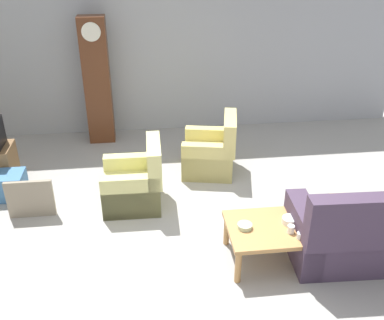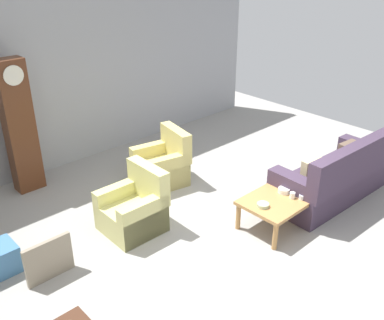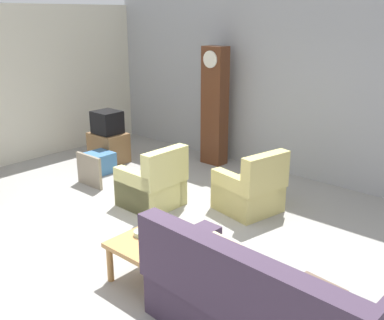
{
  "view_description": "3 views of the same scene",
  "coord_description": "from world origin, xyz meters",
  "px_view_note": "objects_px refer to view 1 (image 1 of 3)",
  "views": [
    {
      "loc": [
        -0.59,
        -4.16,
        3.38
      ],
      "look_at": [
        -0.05,
        0.34,
        0.98
      ],
      "focal_mm": 40.92,
      "sensor_mm": 36.0,
      "label": 1
    },
    {
      "loc": [
        -3.7,
        -3.36,
        3.65
      ],
      "look_at": [
        0.24,
        0.85,
        0.81
      ],
      "focal_mm": 40.79,
      "sensor_mm": 36.0,
      "label": 2
    },
    {
      "loc": [
        3.7,
        -3.19,
        2.71
      ],
      "look_at": [
        0.18,
        0.79,
        0.96
      ],
      "focal_mm": 41.77,
      "sensor_mm": 36.0,
      "label": 3
    }
  ],
  "objects_px": {
    "grandfather_clock": "(97,82)",
    "storage_box_blue": "(9,185)",
    "armchair_olive_near": "(135,184)",
    "framed_picture_leaning": "(30,199)",
    "armchair_olive_far": "(211,153)",
    "cup_blue_rimmed": "(300,236)",
    "cup_white_porcelain": "(291,229)",
    "bowl_white_stacked": "(290,220)",
    "bowl_shallow_green": "(245,226)",
    "coffee_table_wood": "(270,231)"
  },
  "relations": [
    {
      "from": "grandfather_clock",
      "to": "storage_box_blue",
      "type": "height_order",
      "value": "grandfather_clock"
    },
    {
      "from": "armchair_olive_near",
      "to": "framed_picture_leaning",
      "type": "xyz_separation_m",
      "value": [
        -1.36,
        -0.14,
        -0.04
      ]
    },
    {
      "from": "armchair_olive_far",
      "to": "cup_blue_rimmed",
      "type": "bearing_deg",
      "value": -76.17
    },
    {
      "from": "framed_picture_leaning",
      "to": "cup_white_porcelain",
      "type": "distance_m",
      "value": 3.33
    },
    {
      "from": "bowl_white_stacked",
      "to": "cup_white_porcelain",
      "type": "bearing_deg",
      "value": -103.96
    },
    {
      "from": "grandfather_clock",
      "to": "framed_picture_leaning",
      "type": "height_order",
      "value": "grandfather_clock"
    },
    {
      "from": "storage_box_blue",
      "to": "cup_white_porcelain",
      "type": "bearing_deg",
      "value": -28.2
    },
    {
      "from": "cup_white_porcelain",
      "to": "grandfather_clock",
      "type": "bearing_deg",
      "value": 122.16
    },
    {
      "from": "bowl_shallow_green",
      "to": "coffee_table_wood",
      "type": "bearing_deg",
      "value": -2.53
    },
    {
      "from": "cup_blue_rimmed",
      "to": "armchair_olive_near",
      "type": "bearing_deg",
      "value": 138.18
    },
    {
      "from": "armchair_olive_far",
      "to": "cup_white_porcelain",
      "type": "distance_m",
      "value": 2.32
    },
    {
      "from": "armchair_olive_near",
      "to": "grandfather_clock",
      "type": "height_order",
      "value": "grandfather_clock"
    },
    {
      "from": "cup_blue_rimmed",
      "to": "bowl_white_stacked",
      "type": "distance_m",
      "value": 0.28
    },
    {
      "from": "grandfather_clock",
      "to": "bowl_white_stacked",
      "type": "relative_size",
      "value": 12.68
    },
    {
      "from": "armchair_olive_far",
      "to": "grandfather_clock",
      "type": "distance_m",
      "value": 2.35
    },
    {
      "from": "framed_picture_leaning",
      "to": "bowl_shallow_green",
      "type": "bearing_deg",
      "value": -24.69
    },
    {
      "from": "armchair_olive_near",
      "to": "armchair_olive_far",
      "type": "xyz_separation_m",
      "value": [
        1.17,
        0.79,
        0.0
      ]
    },
    {
      "from": "grandfather_clock",
      "to": "bowl_shallow_green",
      "type": "xyz_separation_m",
      "value": [
        1.79,
        -3.47,
        -0.61
      ]
    },
    {
      "from": "grandfather_clock",
      "to": "bowl_shallow_green",
      "type": "bearing_deg",
      "value": -62.69
    },
    {
      "from": "cup_white_porcelain",
      "to": "bowl_white_stacked",
      "type": "bearing_deg",
      "value": 76.04
    },
    {
      "from": "armchair_olive_near",
      "to": "armchair_olive_far",
      "type": "relative_size",
      "value": 0.99
    },
    {
      "from": "bowl_white_stacked",
      "to": "bowl_shallow_green",
      "type": "height_order",
      "value": "bowl_white_stacked"
    },
    {
      "from": "armchair_olive_near",
      "to": "armchair_olive_far",
      "type": "height_order",
      "value": "same"
    },
    {
      "from": "cup_blue_rimmed",
      "to": "framed_picture_leaning",
      "type": "bearing_deg",
      "value": 155.34
    },
    {
      "from": "bowl_white_stacked",
      "to": "bowl_shallow_green",
      "type": "relative_size",
      "value": 1.03
    },
    {
      "from": "armchair_olive_near",
      "to": "bowl_shallow_green",
      "type": "distance_m",
      "value": 1.8
    },
    {
      "from": "armchair_olive_near",
      "to": "cup_blue_rimmed",
      "type": "distance_m",
      "value": 2.36
    },
    {
      "from": "bowl_shallow_green",
      "to": "bowl_white_stacked",
      "type": "bearing_deg",
      "value": 3.53
    },
    {
      "from": "armchair_olive_far",
      "to": "storage_box_blue",
      "type": "height_order",
      "value": "armchair_olive_far"
    },
    {
      "from": "framed_picture_leaning",
      "to": "storage_box_blue",
      "type": "distance_m",
      "value": 0.68
    },
    {
      "from": "cup_white_porcelain",
      "to": "bowl_shallow_green",
      "type": "xyz_separation_m",
      "value": [
        -0.48,
        0.14,
        -0.02
      ]
    },
    {
      "from": "armchair_olive_far",
      "to": "coffee_table_wood",
      "type": "height_order",
      "value": "armchair_olive_far"
    },
    {
      "from": "coffee_table_wood",
      "to": "bowl_shallow_green",
      "type": "xyz_separation_m",
      "value": [
        -0.29,
        0.01,
        0.09
      ]
    },
    {
      "from": "armchair_olive_far",
      "to": "framed_picture_leaning",
      "type": "bearing_deg",
      "value": -159.83
    },
    {
      "from": "grandfather_clock",
      "to": "armchair_olive_far",
      "type": "bearing_deg",
      "value": -37.65
    },
    {
      "from": "cup_white_porcelain",
      "to": "armchair_olive_near",
      "type": "bearing_deg",
      "value": 139.08
    },
    {
      "from": "cup_white_porcelain",
      "to": "bowl_white_stacked",
      "type": "relative_size",
      "value": 0.53
    },
    {
      "from": "armchair_olive_near",
      "to": "cup_blue_rimmed",
      "type": "bearing_deg",
      "value": -41.82
    },
    {
      "from": "coffee_table_wood",
      "to": "framed_picture_leaning",
      "type": "bearing_deg",
      "value": 157.34
    },
    {
      "from": "armchair_olive_far",
      "to": "framed_picture_leaning",
      "type": "relative_size",
      "value": 1.54
    },
    {
      "from": "coffee_table_wood",
      "to": "grandfather_clock",
      "type": "bearing_deg",
      "value": 120.87
    },
    {
      "from": "armchair_olive_near",
      "to": "cup_white_porcelain",
      "type": "height_order",
      "value": "armchair_olive_near"
    },
    {
      "from": "framed_picture_leaning",
      "to": "storage_box_blue",
      "type": "bearing_deg",
      "value": 127.85
    },
    {
      "from": "armchair_olive_near",
      "to": "bowl_white_stacked",
      "type": "height_order",
      "value": "armchair_olive_near"
    },
    {
      "from": "armchair_olive_near",
      "to": "storage_box_blue",
      "type": "xyz_separation_m",
      "value": [
        -1.78,
        0.4,
        -0.12
      ]
    },
    {
      "from": "grandfather_clock",
      "to": "cup_white_porcelain",
      "type": "relative_size",
      "value": 23.96
    },
    {
      "from": "storage_box_blue",
      "to": "cup_blue_rimmed",
      "type": "distance_m",
      "value": 4.06
    },
    {
      "from": "cup_white_porcelain",
      "to": "cup_blue_rimmed",
      "type": "xyz_separation_m",
      "value": [
        0.07,
        -0.11,
        -0.01
      ]
    },
    {
      "from": "armchair_olive_near",
      "to": "cup_blue_rimmed",
      "type": "height_order",
      "value": "armchair_olive_near"
    },
    {
      "from": "storage_box_blue",
      "to": "bowl_white_stacked",
      "type": "height_order",
      "value": "bowl_white_stacked"
    }
  ]
}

